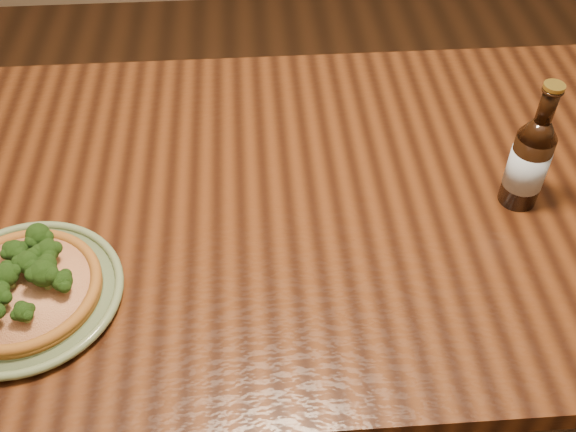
{
  "coord_description": "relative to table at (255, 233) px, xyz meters",
  "views": [
    {
      "loc": [
        0.0,
        -0.76,
        1.58
      ],
      "look_at": [
        0.05,
        -0.02,
        0.82
      ],
      "focal_mm": 42.0,
      "sensor_mm": 36.0,
      "label": 1
    }
  ],
  "objects": [
    {
      "name": "table",
      "position": [
        0.0,
        0.0,
        0.0
      ],
      "size": [
        1.6,
        0.9,
        0.75
      ],
      "color": "#48230F",
      "rests_on": "ground"
    },
    {
      "name": "beer_bottle",
      "position": [
        0.46,
        -0.04,
        0.18
      ],
      "size": [
        0.07,
        0.07,
        0.24
      ],
      "rotation": [
        0.0,
        0.0,
        0.09
      ],
      "color": "black",
      "rests_on": "table"
    },
    {
      "name": "plate",
      "position": [
        -0.36,
        -0.2,
        0.1
      ],
      "size": [
        0.3,
        0.3,
        0.02
      ],
      "rotation": [
        0.0,
        0.0,
        -0.39
      ],
      "color": "#677C56",
      "rests_on": "table"
    },
    {
      "name": "pizza",
      "position": [
        -0.36,
        -0.2,
        0.12
      ],
      "size": [
        0.24,
        0.24,
        0.07
      ],
      "rotation": [
        0.0,
        0.0,
        -0.05
      ],
      "color": "#985F22",
      "rests_on": "plate"
    }
  ]
}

